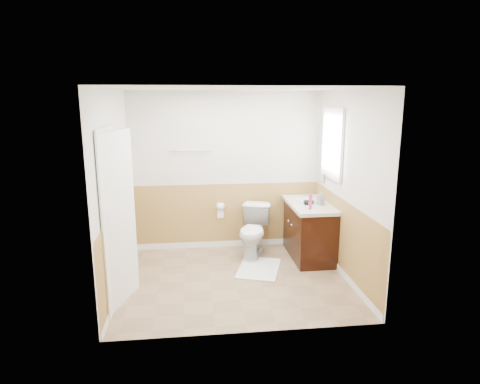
{
  "coord_description": "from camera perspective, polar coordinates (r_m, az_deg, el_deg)",
  "views": [
    {
      "loc": [
        -0.53,
        -5.16,
        2.39
      ],
      "look_at": [
        0.1,
        0.25,
        1.15
      ],
      "focal_mm": 31.1,
      "sensor_mm": 36.0,
      "label": 1
    }
  ],
  "objects": [
    {
      "name": "mirror_panel",
      "position": [
        6.63,
        11.07,
        5.31
      ],
      "size": [
        0.02,
        0.35,
        0.9
      ],
      "primitive_type": "cube",
      "color": "silver",
      "rests_on": "wall_right"
    },
    {
      "name": "window_glass",
      "position": [
        6.13,
        12.69,
        6.52
      ],
      "size": [
        0.01,
        0.7,
        0.9
      ],
      "primitive_type": "cube",
      "color": "white",
      "rests_on": "wall_right"
    },
    {
      "name": "door_knob",
      "position": [
        5.3,
        -15.18,
        -3.4
      ],
      "size": [
        0.06,
        0.06,
        0.06
      ],
      "primitive_type": "sphere",
      "color": "silver",
      "rests_on": "door"
    },
    {
      "name": "ceiling",
      "position": [
        5.19,
        -0.8,
        14.03
      ],
      "size": [
        3.0,
        3.0,
        0.0
      ],
      "primitive_type": "plane",
      "rotation": [
        3.14,
        0.0,
        0.0
      ],
      "color": "white",
      "rests_on": "floor"
    },
    {
      "name": "hair_dryer_handle",
      "position": [
        6.16,
        9.24,
        -1.77
      ],
      "size": [
        0.03,
        0.03,
        0.07
      ],
      "primitive_type": "cylinder",
      "color": "black",
      "rests_on": "countertop"
    },
    {
      "name": "door",
      "position": [
        4.98,
        -16.45,
        -3.69
      ],
      "size": [
        0.29,
        0.78,
        2.04
      ],
      "primitive_type": "cube",
      "rotation": [
        0.0,
        0.0,
        -0.31
      ],
      "color": "white",
      "rests_on": "wall_left"
    },
    {
      "name": "wainscot_back",
      "position": [
        6.74,
        -1.88,
        -3.46
      ],
      "size": [
        3.0,
        0.0,
        3.0
      ],
      "primitive_type": "plane",
      "rotation": [
        1.57,
        0.0,
        0.0
      ],
      "color": "tan",
      "rests_on": "floor"
    },
    {
      "name": "wall_right",
      "position": [
        5.66,
        14.52,
        0.79
      ],
      "size": [
        0.0,
        3.0,
        3.0
      ],
      "primitive_type": "plane",
      "rotation": [
        1.57,
        0.0,
        -1.57
      ],
      "color": "silver",
      "rests_on": "floor"
    },
    {
      "name": "hair_dryer_body",
      "position": [
        6.21,
        9.4,
        -1.38
      ],
      "size": [
        0.14,
        0.07,
        0.07
      ],
      "primitive_type": "cylinder",
      "rotation": [
        0.0,
        1.57,
        0.0
      ],
      "color": "black",
      "rests_on": "countertop"
    },
    {
      "name": "sink_basin",
      "position": [
        6.44,
        9.26,
        -1.09
      ],
      "size": [
        0.36,
        0.36,
        0.02
      ],
      "primitive_type": "cylinder",
      "color": "white",
      "rests_on": "countertop"
    },
    {
      "name": "vanity_knob_left",
      "position": [
        6.21,
        7.11,
        -4.5
      ],
      "size": [
        0.03,
        0.03,
        0.03
      ],
      "primitive_type": "sphere",
      "color": "silver",
      "rests_on": "vanity_cabinet"
    },
    {
      "name": "faucet",
      "position": [
        6.48,
        10.81,
        -0.52
      ],
      "size": [
        0.02,
        0.02,
        0.14
      ],
      "primitive_type": "cylinder",
      "color": "#BBBBC2",
      "rests_on": "countertop"
    },
    {
      "name": "vanity_knob_right",
      "position": [
        6.4,
        6.69,
        -3.97
      ],
      "size": [
        0.03,
        0.03,
        0.03
      ],
      "primitive_type": "sphere",
      "color": "#BBBAC1",
      "rests_on": "vanity_cabinet"
    },
    {
      "name": "towel_bar",
      "position": [
        6.46,
        -6.81,
        5.71
      ],
      "size": [
        0.62,
        0.02,
        0.02
      ],
      "primitive_type": "cylinder",
      "rotation": [
        0.0,
        1.57,
        0.0
      ],
      "color": "silver",
      "rests_on": "wall_back"
    },
    {
      "name": "tp_sheet",
      "position": [
        6.65,
        -2.7,
        -2.88
      ],
      "size": [
        0.1,
        0.01,
        0.16
      ],
      "primitive_type": "cube",
      "color": "white",
      "rests_on": "tp_roll"
    },
    {
      "name": "bath_mat",
      "position": [
        6.03,
        2.6,
        -10.43
      ],
      "size": [
        0.77,
        0.93,
        0.02
      ],
      "primitive_type": "cube",
      "rotation": [
        0.0,
        0.0,
        -0.31
      ],
      "color": "white",
      "rests_on": "floor"
    },
    {
      "name": "tp_holder_bar",
      "position": [
        6.62,
        -2.71,
        -1.97
      ],
      "size": [
        0.14,
        0.02,
        0.02
      ],
      "primitive_type": "cylinder",
      "rotation": [
        0.0,
        1.57,
        0.0
      ],
      "color": "silver",
      "rests_on": "wall_back"
    },
    {
      "name": "window_frame",
      "position": [
        6.12,
        12.55,
        6.52
      ],
      "size": [
        0.04,
        0.8,
        1.0
      ],
      "primitive_type": "cube",
      "color": "white",
      "rests_on": "wall_right"
    },
    {
      "name": "wainscot_right",
      "position": [
        5.86,
        13.99,
        -6.4
      ],
      "size": [
        0.0,
        2.6,
        2.6
      ],
      "primitive_type": "plane",
      "rotation": [
        1.57,
        0.0,
        -1.57
      ],
      "color": "tan",
      "rests_on": "floor"
    },
    {
      "name": "lotion_bottle",
      "position": [
        5.93,
        9.64,
        -1.31
      ],
      "size": [
        0.05,
        0.05,
        0.22
      ],
      "primitive_type": "cylinder",
      "color": "#C2326B",
      "rests_on": "countertop"
    },
    {
      "name": "wall_left",
      "position": [
        5.37,
        -16.88,
        0.01
      ],
      "size": [
        0.0,
        3.0,
        3.0
      ],
      "primitive_type": "plane",
      "rotation": [
        1.57,
        0.0,
        1.57
      ],
      "color": "silver",
      "rests_on": "floor"
    },
    {
      "name": "vanity_cabinet",
      "position": [
        6.43,
        9.48,
        -5.39
      ],
      "size": [
        0.55,
        1.1,
        0.8
      ],
      "primitive_type": "cube",
      "color": "black",
      "rests_on": "floor"
    },
    {
      "name": "toilet",
      "position": [
        6.39,
        1.86,
        -5.45
      ],
      "size": [
        0.64,
        0.85,
        0.77
      ],
      "primitive_type": "imported",
      "rotation": [
        0.0,
        0.0,
        -0.31
      ],
      "color": "white",
      "rests_on": "floor"
    },
    {
      "name": "floor",
      "position": [
        5.71,
        -0.72,
        -11.91
      ],
      "size": [
        3.0,
        3.0,
        0.0
      ],
      "primitive_type": "plane",
      "color": "#8C7051",
      "rests_on": "ground"
    },
    {
      "name": "countertop",
      "position": [
        6.31,
        9.53,
        -1.73
      ],
      "size": [
        0.6,
        1.15,
        0.05
      ],
      "primitive_type": "cube",
      "color": "beige",
      "rests_on": "vanity_cabinet"
    },
    {
      "name": "wainscot_front",
      "position": [
        4.34,
        1.08,
        -12.99
      ],
      "size": [
        3.0,
        0.0,
        3.0
      ],
      "primitive_type": "plane",
      "rotation": [
        -1.57,
        0.0,
        0.0
      ],
      "color": "tan",
      "rests_on": "floor"
    },
    {
      "name": "wainscot_left",
      "position": [
        5.58,
        -16.25,
        -7.52
      ],
      "size": [
        0.0,
        2.6,
        2.6
      ],
      "primitive_type": "plane",
      "rotation": [
        1.57,
        0.0,
        1.57
      ],
      "color": "tan",
      "rests_on": "floor"
    },
    {
      "name": "tp_roll",
      "position": [
        6.62,
        -2.71,
        -1.97
      ],
      "size": [
        0.1,
        0.11,
        0.11
      ],
      "primitive_type": "cylinder",
      "rotation": [
        0.0,
        1.57,
        0.0
      ],
      "color": "white",
      "rests_on": "tp_holder_bar"
    },
    {
      "name": "soap_dispenser",
      "position": [
        6.21,
        11.02,
        -0.87
      ],
      "size": [
        0.11,
        0.11,
        0.19
      ],
      "primitive_type": "imported",
      "rotation": [
        0.0,
        0.0,
        0.38
      ],
      "color": "gray",
      "rests_on": "countertop"
    },
    {
      "name": "door_frame",
      "position": [
        4.99,
        -17.32,
        -3.59
      ],
      "size": [
        0.02,
        0.92,
        2.1
      ],
      "primitive_type": "cube",
      "color": "white",
      "rests_on": "wall_left"
    },
    {
      "name": "wall_back",
      "position": [
        6.58,
        -1.93,
        2.85
      ],
      "size": [
        3.0,
        0.0,
        3.0
      ],
      "primitive_type": "plane",
      "rotation": [
        1.57,
        0.0,
        0.0
      ],
      "color": "silver",
      "rests_on": "floor"
    },
    {
      "name": "wall_front",
      "position": [
        4.06,
        1.15,
        -3.5
      ],
      "size": [
        3.0,
        0.0,
        3.0
      ],
      "primitive_type": "plane",
      "rotation": [
        -1.57,
        0.0,
        0.0
      ],
      "color": "silver",
      "rests_on": "floor"
    }
  ]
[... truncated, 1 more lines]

